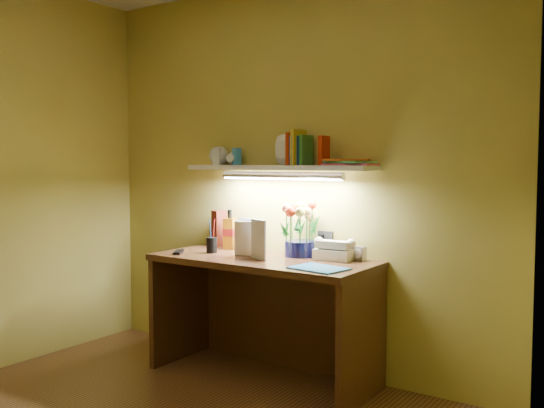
% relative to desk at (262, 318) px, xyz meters
% --- Properties ---
extents(desk, '(1.40, 0.60, 0.75)m').
position_rel_desk_xyz_m(desk, '(0.00, 0.00, 0.00)').
color(desk, '#36200E').
rests_on(desk, ground).
extents(flower_bouquet, '(0.25, 0.25, 0.34)m').
position_rel_desk_xyz_m(flower_bouquet, '(0.16, 0.18, 0.54)').
color(flower_bouquet, '#0A0C33').
rests_on(flower_bouquet, desk).
extents(telephone, '(0.24, 0.19, 0.13)m').
position_rel_desk_xyz_m(telephone, '(0.40, 0.18, 0.44)').
color(telephone, '#EEE9C5').
rests_on(telephone, desk).
extents(desk_clock, '(0.09, 0.06, 0.08)m').
position_rel_desk_xyz_m(desk_clock, '(0.53, 0.25, 0.42)').
color(desk_clock, '#AEAEB2').
rests_on(desk_clock, desk).
extents(whisky_bottle, '(0.09, 0.09, 0.27)m').
position_rel_desk_xyz_m(whisky_bottle, '(-0.39, 0.18, 0.51)').
color(whisky_bottle, '#B2670C').
rests_on(whisky_bottle, desk).
extents(whisky_box, '(0.10, 0.10, 0.25)m').
position_rel_desk_xyz_m(whisky_box, '(-0.54, 0.24, 0.50)').
color(whisky_box, '#501910').
rests_on(whisky_box, desk).
extents(pen_cup, '(0.09, 0.09, 0.17)m').
position_rel_desk_xyz_m(pen_cup, '(-0.39, -0.02, 0.46)').
color(pen_cup, black).
rests_on(pen_cup, desk).
extents(art_card, '(0.21, 0.12, 0.21)m').
position_rel_desk_xyz_m(art_card, '(-0.25, 0.18, 0.48)').
color(art_card, white).
rests_on(art_card, desk).
extents(tv_remote, '(0.12, 0.15, 0.02)m').
position_rel_desk_xyz_m(tv_remote, '(-0.55, -0.16, 0.38)').
color(tv_remote, black).
rests_on(tv_remote, desk).
extents(blue_folder, '(0.32, 0.26, 0.01)m').
position_rel_desk_xyz_m(blue_folder, '(0.48, -0.14, 0.38)').
color(blue_folder, '#3A95D3').
rests_on(blue_folder, desk).
extents(desk_book_a, '(0.16, 0.07, 0.22)m').
position_rel_desk_xyz_m(desk_book_a, '(-0.20, -0.02, 0.48)').
color(desk_book_a, silver).
rests_on(desk_book_a, desk).
extents(desk_book_b, '(0.17, 0.10, 0.24)m').
position_rel_desk_xyz_m(desk_book_b, '(-0.07, -0.03, 0.50)').
color(desk_book_b, silver).
rests_on(desk_book_b, desk).
extents(wall_shelf, '(1.30, 0.28, 0.25)m').
position_rel_desk_xyz_m(wall_shelf, '(0.01, 0.18, 0.96)').
color(wall_shelf, silver).
rests_on(wall_shelf, ground).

